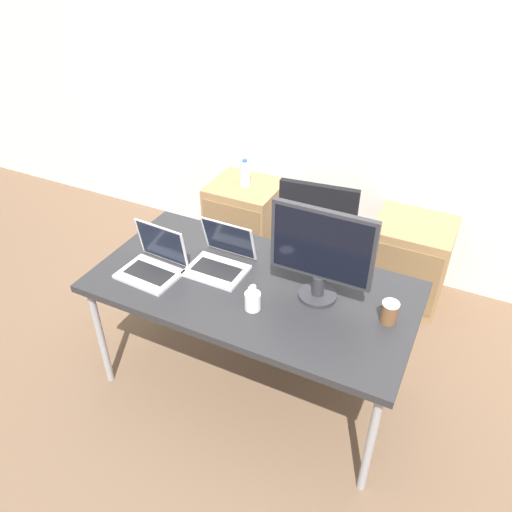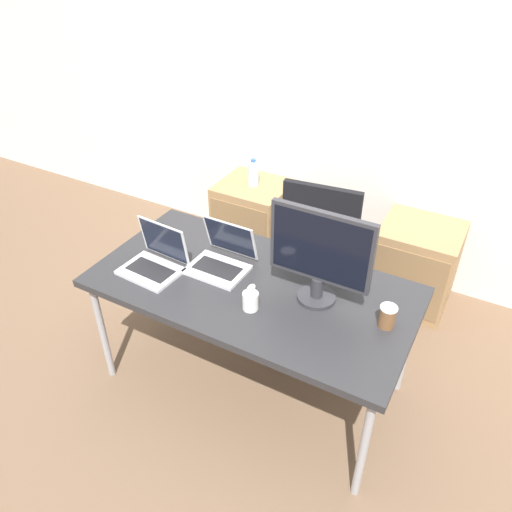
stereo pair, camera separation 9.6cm
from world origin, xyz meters
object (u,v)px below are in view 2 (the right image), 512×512
coffee_cup_brown (387,316)px  water_bottle (253,173)px  cabinet_left (253,219)px  laptop_right (222,259)px  mouse (251,288)px  coffee_cup_white (250,301)px  laptop_left (155,261)px  monitor (320,255)px  cabinet_right (415,265)px  office_chair (323,268)px

coffee_cup_brown → water_bottle: bearing=139.2°
cabinet_left → laptop_right: size_ratio=1.95×
water_bottle → mouse: bearing=-61.3°
cabinet_left → coffee_cup_white: bearing=-61.3°
water_bottle → laptop_left: size_ratio=0.65×
laptop_left → laptop_right: bearing=32.1°
monitor → coffee_cup_brown: bearing=-3.6°
monitor → coffee_cup_brown: (0.36, -0.02, -0.21)m
monitor → mouse: size_ratio=8.50×
cabinet_right → coffee_cup_brown: (0.08, -1.17, 0.49)m
monitor → laptop_right: bearing=179.6°
laptop_left → coffee_cup_white: (0.60, -0.04, -0.01)m
office_chair → laptop_right: 0.82m
office_chair → coffee_cup_brown: size_ratio=9.82×
laptop_right → cabinet_left: bearing=111.3°
cabinet_left → laptop_left: size_ratio=1.87×
cabinet_left → laptop_right: (0.44, -1.14, 0.48)m
monitor → cabinet_right: bearing=76.4°
laptop_right → coffee_cup_brown: bearing=-1.7°
cabinet_right → coffee_cup_brown: size_ratio=5.40×
laptop_right → cabinet_right: bearing=54.0°
office_chair → coffee_cup_white: size_ratio=11.82×
cabinet_left → water_bottle: 0.40m
office_chair → laptop_right: bearing=-117.4°
laptop_left → coffee_cup_brown: 1.22m
cabinet_right → coffee_cup_white: size_ratio=6.50×
office_chair → water_bottle: size_ratio=5.27×
cabinet_right → cabinet_left: bearing=180.0°
water_bottle → coffee_cup_brown: coffee_cup_brown is taller
laptop_right → monitor: size_ratio=0.61×
water_bottle → laptop_right: laptop_right is taller
coffee_cup_white → coffee_cup_brown: (0.61, 0.20, 0.01)m
mouse → coffee_cup_white: bearing=-62.3°
cabinet_right → water_bottle: water_bottle is taller
mouse → coffee_cup_brown: bearing=6.6°
cabinet_right → mouse: mouse is taller
cabinet_right → mouse: 1.45m
cabinet_left → water_bottle: bearing=90.0°
mouse → coffee_cup_white: size_ratio=0.64×
laptop_right → laptop_left: bearing=-147.9°
office_chair → water_bottle: 0.96m
cabinet_right → mouse: size_ratio=10.16×
office_chair → water_bottle: office_chair is taller
cabinet_left → monitor: bearing=-49.0°
water_bottle → cabinet_right: bearing=-0.1°
cabinet_left → mouse: bearing=-61.2°
water_bottle → coffee_cup_brown: 1.79m
cabinet_left → laptop_right: 1.31m
office_chair → laptop_right: (-0.34, -0.65, 0.37)m
cabinet_left → laptop_right: laptop_right is taller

